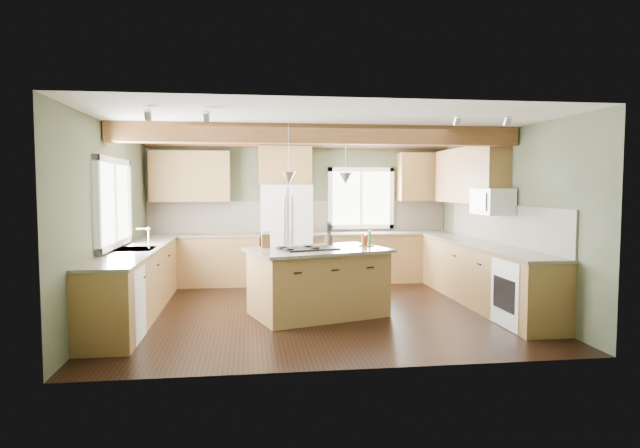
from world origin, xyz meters
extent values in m
plane|color=black|center=(0.00, 0.00, 0.00)|extent=(5.60, 5.60, 0.00)
plane|color=silver|center=(0.00, 0.00, 2.60)|extent=(5.60, 5.60, 0.00)
plane|color=#3F4631|center=(0.00, 2.50, 1.30)|extent=(5.60, 0.00, 5.60)
plane|color=#3F4631|center=(-2.80, 0.00, 1.30)|extent=(0.00, 5.00, 5.00)
plane|color=#3F4631|center=(2.80, 0.00, 1.30)|extent=(0.00, 5.00, 5.00)
cube|color=#583019|center=(0.00, -0.27, 2.47)|extent=(5.55, 0.26, 0.26)
cube|color=#583019|center=(0.00, 2.40, 2.54)|extent=(5.55, 0.20, 0.10)
cube|color=brown|center=(0.00, 2.48, 1.21)|extent=(5.58, 0.03, 0.58)
cube|color=brown|center=(2.78, 0.05, 1.21)|extent=(0.03, 3.70, 0.58)
cube|color=brown|center=(-1.79, 2.20, 0.44)|extent=(2.02, 0.60, 0.88)
cube|color=#4C4638|center=(-1.79, 2.20, 0.90)|extent=(2.06, 0.64, 0.04)
cube|color=brown|center=(1.49, 2.20, 0.44)|extent=(2.62, 0.60, 0.88)
cube|color=#4C4638|center=(1.49, 2.20, 0.90)|extent=(2.66, 0.64, 0.04)
cube|color=brown|center=(-2.50, 0.05, 0.44)|extent=(0.60, 3.70, 0.88)
cube|color=#4C4638|center=(-2.50, 0.05, 0.90)|extent=(0.64, 3.74, 0.04)
cube|color=brown|center=(2.50, 0.05, 0.44)|extent=(0.60, 3.70, 0.88)
cube|color=#4C4638|center=(2.50, 0.05, 0.90)|extent=(0.64, 3.74, 0.04)
cube|color=brown|center=(-1.99, 2.33, 1.95)|extent=(1.40, 0.35, 0.90)
cube|color=brown|center=(-0.30, 2.33, 2.15)|extent=(0.96, 0.35, 0.70)
cube|color=brown|center=(2.62, 0.90, 1.95)|extent=(0.35, 2.20, 0.90)
cube|color=brown|center=(2.30, 2.33, 1.95)|extent=(0.90, 0.35, 0.90)
cube|color=white|center=(-2.78, 0.05, 1.55)|extent=(0.04, 1.60, 1.05)
cube|color=white|center=(1.15, 2.48, 1.55)|extent=(1.10, 0.04, 1.00)
cube|color=#262628|center=(-2.50, 0.05, 0.91)|extent=(0.50, 0.65, 0.03)
cylinder|color=#B2B2B7|center=(-2.32, 0.05, 1.05)|extent=(0.02, 0.02, 0.28)
cube|color=white|center=(-2.49, -1.25, 0.43)|extent=(0.60, 0.60, 0.84)
cube|color=white|center=(2.49, -1.25, 0.43)|extent=(0.60, 0.72, 0.84)
cube|color=white|center=(2.58, -0.05, 1.55)|extent=(0.40, 0.70, 0.38)
cone|color=#B2B2B7|center=(-0.43, -0.40, 1.88)|extent=(0.18, 0.18, 0.16)
cone|color=#B2B2B7|center=(0.38, -0.14, 1.88)|extent=(0.18, 0.18, 0.16)
cube|color=white|center=(-0.30, 2.12, 0.90)|extent=(0.90, 0.74, 1.80)
cube|color=brown|center=(-0.03, -0.27, 0.44)|extent=(1.94, 1.51, 0.88)
cube|color=#4C4638|center=(-0.03, -0.27, 0.90)|extent=(2.09, 1.66, 0.04)
cube|color=black|center=(-0.16, -0.31, 0.93)|extent=(0.85, 0.69, 0.02)
cube|color=brown|center=(-0.73, -0.07, 1.01)|extent=(0.12, 0.09, 0.19)
cylinder|color=#3E3531|center=(0.20, 0.23, 1.00)|extent=(0.12, 0.12, 0.15)
camera|label=1|loc=(-0.95, -7.47, 1.77)|focal=30.00mm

